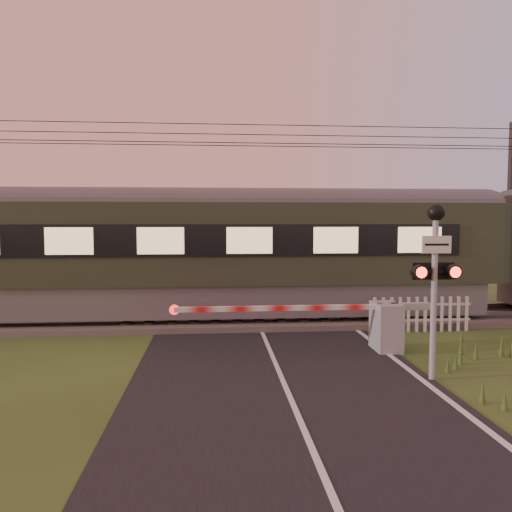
{
  "coord_description": "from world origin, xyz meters",
  "views": [
    {
      "loc": [
        -1.33,
        -8.97,
        3.17
      ],
      "look_at": [
        -0.31,
        3.2,
        2.3
      ],
      "focal_mm": 35.0,
      "sensor_mm": 36.0,
      "label": 1
    }
  ],
  "objects": [
    {
      "name": "picket_fence",
      "position": [
        4.52,
        4.6,
        0.51
      ],
      "size": [
        2.94,
        0.08,
        1.0
      ],
      "color": "silver",
      "rests_on": "ground"
    },
    {
      "name": "train",
      "position": [
        7.74,
        6.5,
        2.2
      ],
      "size": [
        41.25,
        2.84,
        3.84
      ],
      "color": "slate",
      "rests_on": "ground"
    },
    {
      "name": "overhead_wires",
      "position": [
        0.0,
        6.5,
        5.72
      ],
      "size": [
        120.0,
        0.62,
        0.62
      ],
      "color": "black",
      "rests_on": "ground"
    },
    {
      "name": "crossing_signal",
      "position": [
        2.97,
        0.42,
        2.41
      ],
      "size": [
        0.89,
        0.36,
        3.5
      ],
      "color": "gray",
      "rests_on": "ground"
    },
    {
      "name": "track_bed",
      "position": [
        0.0,
        6.5,
        0.07
      ],
      "size": [
        140.0,
        3.4,
        0.39
      ],
      "color": "#47423D",
      "rests_on": "ground"
    },
    {
      "name": "boom_gate",
      "position": [
        2.59,
        2.69,
        0.65
      ],
      "size": [
        6.28,
        0.9,
        1.2
      ],
      "color": "gray",
      "rests_on": "ground"
    },
    {
      "name": "ground",
      "position": [
        0.0,
        0.0,
        0.0
      ],
      "size": [
        160.0,
        160.0,
        0.0
      ],
      "primitive_type": "plane",
      "color": "#32441A",
      "rests_on": "ground"
    },
    {
      "name": "road",
      "position": [
        0.02,
        -0.23,
        0.01
      ],
      "size": [
        6.0,
        140.0,
        0.03
      ],
      "color": "black",
      "rests_on": "ground"
    },
    {
      "name": "catenary_mast",
      "position": [
        9.68,
        8.72,
        3.53
      ],
      "size": [
        0.21,
        2.46,
        6.79
      ],
      "color": "#2D2D30",
      "rests_on": "ground"
    }
  ]
}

